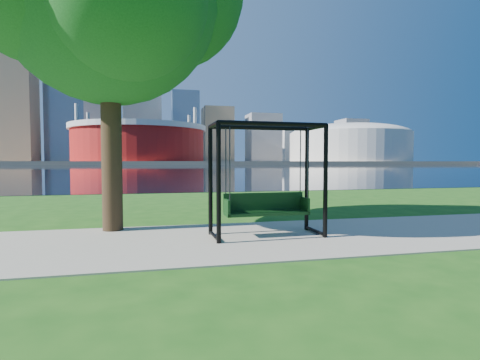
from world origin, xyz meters
name	(u,v)px	position (x,y,z in m)	size (l,w,h in m)	color
ground	(238,235)	(0.00, 0.00, 0.00)	(900.00, 900.00, 0.00)	#1E5114
path	(243,239)	(0.00, -0.50, 0.01)	(120.00, 4.00, 0.03)	#9E937F
river	(160,168)	(0.00, 102.00, 0.01)	(900.00, 180.00, 0.02)	black
far_bank	(155,163)	(0.00, 306.00, 1.00)	(900.00, 228.00, 2.00)	#937F60
stadium	(139,142)	(-10.00, 235.00, 14.23)	(83.00, 83.00, 32.00)	maroon
arena	(349,142)	(135.00, 235.00, 15.87)	(84.00, 84.00, 26.56)	beige
skyline	(149,121)	(-4.27, 319.39, 35.89)	(392.00, 66.00, 96.50)	gray
swing	(266,183)	(0.56, -0.35, 1.23)	(2.50, 1.12, 2.53)	black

